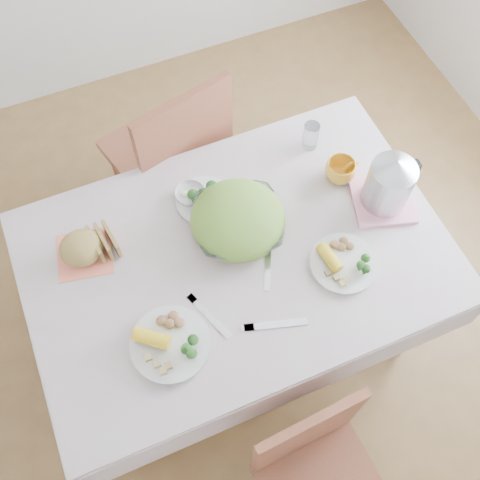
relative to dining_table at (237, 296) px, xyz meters
name	(u,v)px	position (x,y,z in m)	size (l,w,h in m)	color
floor	(238,327)	(0.00, 0.00, -0.38)	(3.60, 3.60, 0.00)	brown
dining_table	(237,296)	(0.00, 0.00, 0.00)	(1.40, 0.90, 0.75)	brown
tablecloth	(237,255)	(0.00, 0.00, 0.38)	(1.50, 1.00, 0.01)	beige
chair_far	(166,155)	(-0.05, 0.74, 0.09)	(0.46, 0.46, 1.02)	brown
salad_bowl	(238,223)	(0.04, 0.10, 0.43)	(0.32, 0.32, 0.08)	white
dinner_plate_left	(171,344)	(-0.33, -0.23, 0.40)	(0.27, 0.27, 0.02)	white
dinner_plate_right	(343,263)	(0.33, -0.19, 0.40)	(0.24, 0.24, 0.02)	white
broccoli_plate	(204,201)	(-0.03, 0.25, 0.40)	(0.22, 0.22, 0.02)	beige
napkin	(85,254)	(-0.50, 0.21, 0.39)	(0.19, 0.19, 0.00)	#FF7C5D
bread_loaf	(81,247)	(-0.50, 0.21, 0.45)	(0.16, 0.15, 0.09)	olive
fruit_bowl	(190,195)	(-0.07, 0.29, 0.40)	(0.11, 0.11, 0.04)	white
yellow_mug	(340,171)	(0.49, 0.15, 0.43)	(0.12, 0.12, 0.09)	gold
glass_tumbler	(311,135)	(0.45, 0.34, 0.45)	(0.06, 0.06, 0.12)	white
pink_tray	(382,200)	(0.59, -0.01, 0.40)	(0.22, 0.22, 0.02)	pink
electric_kettle	(389,183)	(0.59, -0.01, 0.51)	(0.17, 0.17, 0.23)	#B2B5BA
fork_left	(209,316)	(-0.18, -0.18, 0.39)	(0.02, 0.21, 0.00)	silver
fork_right	(268,268)	(0.08, -0.09, 0.39)	(0.02, 0.18, 0.00)	silver
knife	(276,325)	(0.02, -0.30, 0.39)	(0.02, 0.22, 0.00)	silver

